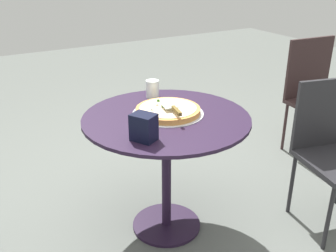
{
  "coord_description": "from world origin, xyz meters",
  "views": [
    {
      "loc": [
        -1.66,
        0.95,
        1.5
      ],
      "look_at": [
        0.03,
        -0.03,
        0.64
      ],
      "focal_mm": 41.94,
      "sensor_mm": 36.0,
      "label": 1
    }
  ],
  "objects_px": {
    "drinking_cup": "(152,89)",
    "pizza_server": "(173,108)",
    "pizza_on_tray": "(168,111)",
    "patio_chair_far": "(335,145)",
    "napkin_dispenser": "(144,127)",
    "patio_chair_corner": "(317,91)",
    "patio_table": "(166,142)"
  },
  "relations": [
    {
      "from": "pizza_server",
      "to": "drinking_cup",
      "type": "relative_size",
      "value": 2.07
    },
    {
      "from": "pizza_server",
      "to": "patio_chair_far",
      "type": "distance_m",
      "value": 0.98
    },
    {
      "from": "patio_table",
      "to": "pizza_server",
      "type": "xyz_separation_m",
      "value": [
        -0.05,
        -0.02,
        0.21
      ]
    },
    {
      "from": "patio_table",
      "to": "pizza_on_tray",
      "type": "distance_m",
      "value": 0.17
    },
    {
      "from": "pizza_server",
      "to": "drinking_cup",
      "type": "bearing_deg",
      "value": -10.31
    },
    {
      "from": "pizza_server",
      "to": "patio_chair_corner",
      "type": "xyz_separation_m",
      "value": [
        0.32,
        -1.5,
        -0.26
      ]
    },
    {
      "from": "pizza_server",
      "to": "patio_chair_far",
      "type": "height_order",
      "value": "patio_chair_far"
    },
    {
      "from": "pizza_on_tray",
      "to": "napkin_dispenser",
      "type": "bearing_deg",
      "value": 131.03
    },
    {
      "from": "pizza_on_tray",
      "to": "pizza_server",
      "type": "bearing_deg",
      "value": 172.01
    },
    {
      "from": "drinking_cup",
      "to": "pizza_on_tray",
      "type": "bearing_deg",
      "value": 169.08
    },
    {
      "from": "napkin_dispenser",
      "to": "patio_table",
      "type": "bearing_deg",
      "value": 101.0
    },
    {
      "from": "drinking_cup",
      "to": "patio_chair_corner",
      "type": "height_order",
      "value": "patio_chair_corner"
    },
    {
      "from": "patio_table",
      "to": "pizza_on_tray",
      "type": "bearing_deg",
      "value": -43.2
    },
    {
      "from": "pizza_on_tray",
      "to": "pizza_server",
      "type": "height_order",
      "value": "pizza_server"
    },
    {
      "from": "pizza_on_tray",
      "to": "patio_chair_corner",
      "type": "relative_size",
      "value": 0.42
    },
    {
      "from": "patio_chair_far",
      "to": "patio_chair_corner",
      "type": "distance_m",
      "value": 0.92
    },
    {
      "from": "napkin_dispenser",
      "to": "drinking_cup",
      "type": "bearing_deg",
      "value": 118.82
    },
    {
      "from": "napkin_dispenser",
      "to": "patio_chair_corner",
      "type": "bearing_deg",
      "value": 75.77
    },
    {
      "from": "pizza_on_tray",
      "to": "patio_table",
      "type": "bearing_deg",
      "value": 136.8
    },
    {
      "from": "pizza_server",
      "to": "pizza_on_tray",
      "type": "bearing_deg",
      "value": -7.99
    },
    {
      "from": "napkin_dispenser",
      "to": "patio_chair_corner",
      "type": "xyz_separation_m",
      "value": [
        0.47,
        -1.75,
        -0.26
      ]
    },
    {
      "from": "patio_chair_far",
      "to": "patio_chair_corner",
      "type": "height_order",
      "value": "patio_chair_corner"
    },
    {
      "from": "pizza_on_tray",
      "to": "patio_chair_far",
      "type": "distance_m",
      "value": 0.99
    },
    {
      "from": "patio_chair_far",
      "to": "patio_table",
      "type": "bearing_deg",
      "value": 65.53
    },
    {
      "from": "pizza_server",
      "to": "patio_chair_corner",
      "type": "height_order",
      "value": "patio_chair_corner"
    },
    {
      "from": "pizza_on_tray",
      "to": "patio_chair_far",
      "type": "relative_size",
      "value": 0.45
    },
    {
      "from": "drinking_cup",
      "to": "patio_chair_far",
      "type": "distance_m",
      "value": 1.1
    },
    {
      "from": "drinking_cup",
      "to": "napkin_dispenser",
      "type": "relative_size",
      "value": 0.82
    },
    {
      "from": "drinking_cup",
      "to": "pizza_server",
      "type": "bearing_deg",
      "value": 169.69
    },
    {
      "from": "drinking_cup",
      "to": "patio_chair_corner",
      "type": "bearing_deg",
      "value": -91.22
    },
    {
      "from": "napkin_dispenser",
      "to": "patio_chair_far",
      "type": "bearing_deg",
      "value": 50.24
    },
    {
      "from": "patio_table",
      "to": "patio_chair_far",
      "type": "distance_m",
      "value": 0.97
    }
  ]
}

